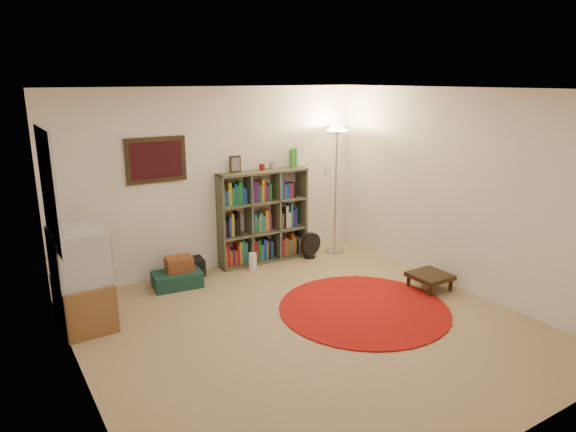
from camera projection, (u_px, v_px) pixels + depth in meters
The scene contains 11 objects.
room at pixel (304, 215), 5.20m from camera, with size 4.54×4.54×2.54m.
bookshelf at pixel (260, 218), 7.42m from camera, with size 1.36×0.44×1.61m.
floor_lamp at pixel (337, 148), 7.54m from camera, with size 0.47×0.47×1.93m.
floor_fan at pixel (310, 245), 7.63m from camera, with size 0.35×0.20×0.39m.
tv_stand at pixel (82, 280), 5.46m from camera, with size 0.55×0.76×1.09m.
suitcase at pixel (177, 279), 6.60m from camera, with size 0.65×0.46×0.20m.
wicker_basket at pixel (179, 264), 6.59m from camera, with size 0.36×0.27×0.19m.
duffel_bag at pixel (191, 267), 6.97m from camera, with size 0.37×0.32×0.23m.
paper_towel at pixel (253, 261), 7.19m from camera, with size 0.14×0.14×0.24m.
red_rug at pixel (364, 308), 5.97m from camera, with size 1.98×1.98×0.02m.
side_table at pixel (430, 276), 6.49m from camera, with size 0.46×0.46×0.21m.
Camera 1 is at (-2.86, -4.12, 2.60)m, focal length 32.00 mm.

